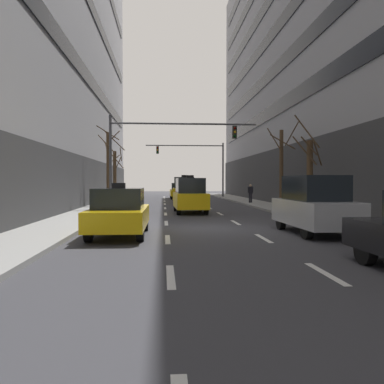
{
  "coord_description": "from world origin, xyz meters",
  "views": [
    {
      "loc": [
        -1.72,
        -15.79,
        1.87
      ],
      "look_at": [
        0.47,
        14.09,
        1.07
      ],
      "focal_mm": 37.15,
      "sensor_mm": 36.0,
      "label": 1
    }
  ],
  "objects_px": {
    "traffic_signal_0": "(158,143)",
    "street_tree_2": "(108,166)",
    "car_parked_1": "(314,205)",
    "street_tree_3": "(115,175)",
    "taxi_driving_1": "(184,190)",
    "taxi_driving_0": "(119,212)",
    "street_tree_0": "(281,167)",
    "taxi_driving_3": "(179,191)",
    "pedestrian_0": "(250,192)",
    "street_tree_1": "(310,175)",
    "taxi_driving_2": "(190,196)",
    "traffic_signal_1": "(199,159)"
  },
  "relations": [
    {
      "from": "car_parked_1",
      "to": "street_tree_2",
      "type": "xyz_separation_m",
      "value": [
        -9.37,
        15.62,
        1.97
      ]
    },
    {
      "from": "taxi_driving_1",
      "to": "traffic_signal_1",
      "type": "xyz_separation_m",
      "value": [
        2.24,
        9.98,
        3.35
      ]
    },
    {
      "from": "car_parked_1",
      "to": "taxi_driving_3",
      "type": "bearing_deg",
      "value": 97.27
    },
    {
      "from": "traffic_signal_0",
      "to": "street_tree_0",
      "type": "distance_m",
      "value": 8.09
    },
    {
      "from": "traffic_signal_1",
      "to": "pedestrian_0",
      "type": "bearing_deg",
      "value": -76.85
    },
    {
      "from": "street_tree_2",
      "to": "street_tree_3",
      "type": "relative_size",
      "value": 1.13
    },
    {
      "from": "taxi_driving_2",
      "to": "street_tree_2",
      "type": "distance_m",
      "value": 8.42
    },
    {
      "from": "taxi_driving_1",
      "to": "street_tree_1",
      "type": "height_order",
      "value": "street_tree_1"
    },
    {
      "from": "taxi_driving_2",
      "to": "traffic_signal_0",
      "type": "bearing_deg",
      "value": 125.6
    },
    {
      "from": "car_parked_1",
      "to": "street_tree_1",
      "type": "xyz_separation_m",
      "value": [
        2.04,
        5.86,
        1.14
      ]
    },
    {
      "from": "street_tree_1",
      "to": "pedestrian_0",
      "type": "xyz_separation_m",
      "value": [
        -0.29,
        12.32,
        -1.18
      ]
    },
    {
      "from": "taxi_driving_3",
      "to": "street_tree_3",
      "type": "relative_size",
      "value": 0.9
    },
    {
      "from": "taxi_driving_2",
      "to": "traffic_signal_1",
      "type": "distance_m",
      "value": 21.91
    },
    {
      "from": "taxi_driving_1",
      "to": "traffic_signal_0",
      "type": "relative_size",
      "value": 0.49
    },
    {
      "from": "taxi_driving_3",
      "to": "pedestrian_0",
      "type": "relative_size",
      "value": 3.03
    },
    {
      "from": "taxi_driving_3",
      "to": "traffic_signal_1",
      "type": "bearing_deg",
      "value": 46.6
    },
    {
      "from": "street_tree_1",
      "to": "pedestrian_0",
      "type": "distance_m",
      "value": 12.38
    },
    {
      "from": "taxi_driving_1",
      "to": "traffic_signal_1",
      "type": "height_order",
      "value": "traffic_signal_1"
    },
    {
      "from": "traffic_signal_1",
      "to": "street_tree_0",
      "type": "distance_m",
      "value": 20.73
    },
    {
      "from": "taxi_driving_2",
      "to": "taxi_driving_3",
      "type": "bearing_deg",
      "value": 89.59
    },
    {
      "from": "taxi_driving_3",
      "to": "car_parked_1",
      "type": "relative_size",
      "value": 1.05
    },
    {
      "from": "taxi_driving_0",
      "to": "car_parked_1",
      "type": "height_order",
      "value": "car_parked_1"
    },
    {
      "from": "taxi_driving_1",
      "to": "taxi_driving_2",
      "type": "xyz_separation_m",
      "value": [
        -0.26,
        -11.51,
        -0.09
      ]
    },
    {
      "from": "taxi_driving_2",
      "to": "taxi_driving_3",
      "type": "height_order",
      "value": "taxi_driving_2"
    },
    {
      "from": "traffic_signal_0",
      "to": "street_tree_2",
      "type": "bearing_deg",
      "value": 138.01
    },
    {
      "from": "street_tree_1",
      "to": "pedestrian_0",
      "type": "relative_size",
      "value": 3.37
    },
    {
      "from": "traffic_signal_0",
      "to": "street_tree_3",
      "type": "relative_size",
      "value": 1.92
    },
    {
      "from": "street_tree_0",
      "to": "taxi_driving_3",
      "type": "bearing_deg",
      "value": 107.71
    },
    {
      "from": "taxi_driving_1",
      "to": "pedestrian_0",
      "type": "height_order",
      "value": "taxi_driving_1"
    },
    {
      "from": "car_parked_1",
      "to": "taxi_driving_0",
      "type": "bearing_deg",
      "value": -179.08
    },
    {
      "from": "traffic_signal_0",
      "to": "car_parked_1",
      "type": "bearing_deg",
      "value": -65.13
    },
    {
      "from": "taxi_driving_0",
      "to": "traffic_signal_1",
      "type": "distance_m",
      "value": 31.95
    },
    {
      "from": "taxi_driving_0",
      "to": "traffic_signal_0",
      "type": "height_order",
      "value": "traffic_signal_0"
    },
    {
      "from": "pedestrian_0",
      "to": "taxi_driving_1",
      "type": "bearing_deg",
      "value": 150.54
    },
    {
      "from": "street_tree_0",
      "to": "taxi_driving_2",
      "type": "bearing_deg",
      "value": -169.39
    },
    {
      "from": "street_tree_2",
      "to": "taxi_driving_1",
      "type": "bearing_deg",
      "value": 43.39
    },
    {
      "from": "street_tree_0",
      "to": "street_tree_3",
      "type": "distance_m",
      "value": 14.53
    },
    {
      "from": "car_parked_1",
      "to": "street_tree_3",
      "type": "height_order",
      "value": "street_tree_3"
    },
    {
      "from": "taxi_driving_2",
      "to": "street_tree_1",
      "type": "height_order",
      "value": "street_tree_1"
    },
    {
      "from": "car_parked_1",
      "to": "street_tree_0",
      "type": "relative_size",
      "value": 0.8
    },
    {
      "from": "traffic_signal_0",
      "to": "street_tree_1",
      "type": "bearing_deg",
      "value": -39.88
    },
    {
      "from": "taxi_driving_1",
      "to": "street_tree_2",
      "type": "xyz_separation_m",
      "value": [
        -5.85,
        -5.53,
        1.89
      ]
    },
    {
      "from": "taxi_driving_2",
      "to": "traffic_signal_0",
      "type": "distance_m",
      "value": 4.7
    },
    {
      "from": "street_tree_2",
      "to": "street_tree_1",
      "type": "bearing_deg",
      "value": -40.57
    },
    {
      "from": "taxi_driving_3",
      "to": "street_tree_3",
      "type": "distance_m",
      "value": 10.75
    },
    {
      "from": "car_parked_1",
      "to": "street_tree_0",
      "type": "distance_m",
      "value": 11.07
    },
    {
      "from": "taxi_driving_1",
      "to": "street_tree_3",
      "type": "height_order",
      "value": "street_tree_3"
    },
    {
      "from": "traffic_signal_0",
      "to": "taxi_driving_1",
      "type": "bearing_deg",
      "value": 76.0
    },
    {
      "from": "taxi_driving_3",
      "to": "street_tree_1",
      "type": "distance_m",
      "value": 23.5
    },
    {
      "from": "car_parked_1",
      "to": "street_tree_0",
      "type": "bearing_deg",
      "value": 79.15
    }
  ]
}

